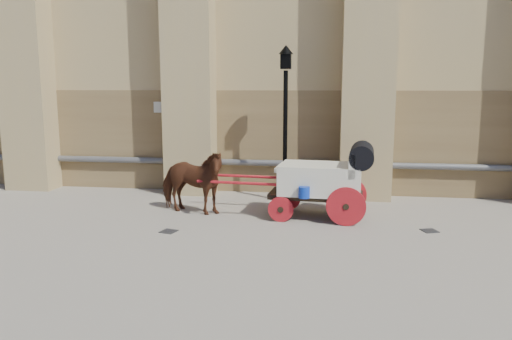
# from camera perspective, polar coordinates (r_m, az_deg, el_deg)

# --- Properties ---
(ground) EXTENTS (90.00, 90.00, 0.00)m
(ground) POSITION_cam_1_polar(r_m,az_deg,el_deg) (11.29, -7.26, -6.59)
(ground) COLOR gray
(ground) RESTS_ON ground
(horse) EXTENTS (2.06, 1.34, 1.61)m
(horse) POSITION_cam_1_polar(r_m,az_deg,el_deg) (12.38, -7.40, -1.33)
(horse) COLOR #5B2F19
(horse) RESTS_ON ground
(carriage) EXTENTS (4.24, 1.54, 1.82)m
(carriage) POSITION_cam_1_polar(r_m,az_deg,el_deg) (11.95, 8.04, -0.85)
(carriage) COLOR black
(carriage) RESTS_ON ground
(street_lamp) EXTENTS (0.39, 0.39, 4.19)m
(street_lamp) POSITION_cam_1_polar(r_m,az_deg,el_deg) (13.45, 3.37, 5.78)
(street_lamp) COLOR black
(street_lamp) RESTS_ON ground
(drain_grate_near) EXTENTS (0.40, 0.40, 0.01)m
(drain_grate_near) POSITION_cam_1_polar(r_m,az_deg,el_deg) (11.09, -9.94, -6.92)
(drain_grate_near) COLOR black
(drain_grate_near) RESTS_ON ground
(drain_grate_far) EXTENTS (0.41, 0.41, 0.01)m
(drain_grate_far) POSITION_cam_1_polar(r_m,az_deg,el_deg) (11.61, 19.22, -6.57)
(drain_grate_far) COLOR black
(drain_grate_far) RESTS_ON ground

